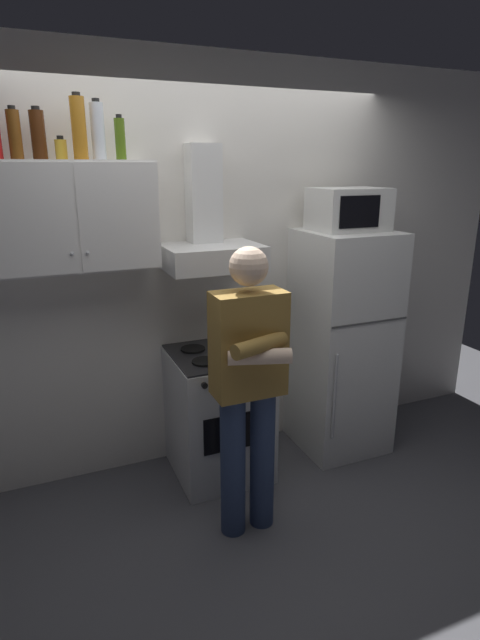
% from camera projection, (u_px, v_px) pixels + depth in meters
% --- Properties ---
extents(ground_plane, '(7.00, 7.00, 0.00)m').
position_uv_depth(ground_plane, '(240.00, 487.00, 3.30)').
color(ground_plane, '#4C4C51').
extents(back_wall_tiled, '(4.80, 0.10, 2.70)m').
position_uv_depth(back_wall_tiled, '(206.00, 268.00, 3.43)').
color(back_wall_tiled, silver).
rests_on(back_wall_tiled, ground_plane).
extents(upper_cabinet, '(0.90, 0.37, 0.60)m').
position_uv_depth(upper_cabinet, '(73.00, 216.00, 2.80)').
color(upper_cabinet, white).
extents(stove_oven, '(0.60, 0.62, 0.87)m').
position_uv_depth(stove_oven, '(219.00, 413.00, 3.37)').
color(stove_oven, silver).
rests_on(stove_oven, ground_plane).
extents(range_hood, '(0.60, 0.44, 0.75)m').
position_uv_depth(range_hood, '(209.00, 236.00, 3.14)').
color(range_hood, white).
extents(refrigerator, '(0.60, 0.62, 1.60)m').
position_uv_depth(refrigerator, '(342.00, 343.00, 3.61)').
color(refrigerator, white).
rests_on(refrigerator, ground_plane).
extents(microwave, '(0.48, 0.37, 0.28)m').
position_uv_depth(microwave, '(349.00, 209.00, 3.35)').
color(microwave, silver).
rests_on(microwave, refrigerator).
extents(person_standing, '(0.38, 0.33, 1.64)m').
position_uv_depth(person_standing, '(249.00, 385.00, 2.68)').
color(person_standing, navy).
rests_on(person_standing, ground_plane).
extents(cooking_pot, '(0.30, 0.20, 0.10)m').
position_uv_depth(cooking_pot, '(244.00, 347.00, 3.17)').
color(cooking_pot, '#B7BABF').
rests_on(cooking_pot, stove_oven).
extents(bottle_spice_jar, '(0.06, 0.06, 0.12)m').
position_uv_depth(bottle_spice_jar, '(61.00, 149.00, 2.71)').
color(bottle_spice_jar, gold).
rests_on(bottle_spice_jar, upper_cabinet).
extents(bottle_rum_dark, '(0.08, 0.08, 0.27)m').
position_uv_depth(bottle_rum_dark, '(38.00, 135.00, 2.65)').
color(bottle_rum_dark, '#47230F').
rests_on(bottle_rum_dark, upper_cabinet).
extents(bottle_vodka_clear, '(0.07, 0.07, 0.31)m').
position_uv_depth(bottle_vodka_clear, '(98.00, 131.00, 2.72)').
color(bottle_vodka_clear, silver).
rests_on(bottle_vodka_clear, upper_cabinet).
extents(bottle_olive_oil, '(0.06, 0.06, 0.24)m').
position_uv_depth(bottle_olive_oil, '(120.00, 139.00, 2.78)').
color(bottle_olive_oil, '#4C6B19').
rests_on(bottle_olive_oil, upper_cabinet).
extents(bottle_liquor_amber, '(0.08, 0.08, 0.34)m').
position_uv_depth(bottle_liquor_amber, '(79.00, 128.00, 2.66)').
color(bottle_liquor_amber, '#B7721E').
rests_on(bottle_liquor_amber, upper_cabinet).
extents(bottle_beer_brown, '(0.07, 0.07, 0.26)m').
position_uv_depth(bottle_beer_brown, '(15.00, 134.00, 2.59)').
color(bottle_beer_brown, brown).
rests_on(bottle_beer_brown, upper_cabinet).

